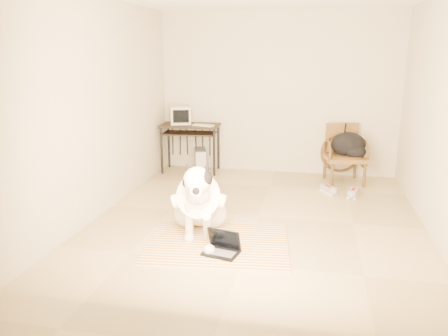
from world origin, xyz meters
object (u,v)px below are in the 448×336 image
(computer_desk, at_px, (190,131))
(crt_monitor, at_px, (181,115))
(dog, at_px, (200,202))
(rattan_chair, at_px, (344,154))
(pc_tower, at_px, (200,160))
(backpack, at_px, (350,146))
(laptop, at_px, (222,247))

(computer_desk, height_order, crt_monitor, crt_monitor)
(dog, height_order, computer_desk, dog)
(computer_desk, relative_size, crt_monitor, 2.42)
(computer_desk, relative_size, rattan_chair, 1.12)
(computer_desk, bearing_deg, rattan_chair, -2.09)
(computer_desk, relative_size, pc_tower, 2.22)
(pc_tower, relative_size, backpack, 0.87)
(pc_tower, bearing_deg, backpack, -4.01)
(pc_tower, bearing_deg, rattan_chair, -2.68)
(laptop, distance_m, backpack, 3.29)
(dog, bearing_deg, computer_desk, 108.34)
(laptop, relative_size, backpack, 0.75)
(crt_monitor, bearing_deg, computer_desk, -14.86)
(computer_desk, distance_m, crt_monitor, 0.32)
(computer_desk, bearing_deg, dog, -71.66)
(rattan_chair, bearing_deg, computer_desk, 177.91)
(crt_monitor, xyz_separation_m, rattan_chair, (2.75, -0.14, -0.52))
(rattan_chair, bearing_deg, pc_tower, 177.32)
(backpack, bearing_deg, dog, -126.27)
(dog, relative_size, crt_monitor, 2.95)
(dog, bearing_deg, rattan_chair, 55.46)
(dog, height_order, pc_tower, dog)
(backpack, bearing_deg, crt_monitor, 175.92)
(pc_tower, xyz_separation_m, rattan_chair, (2.41, -0.11, 0.26))
(crt_monitor, relative_size, backpack, 0.79)
(pc_tower, height_order, rattan_chair, rattan_chair)
(computer_desk, xyz_separation_m, backpack, (2.65, -0.16, -0.11))
(crt_monitor, relative_size, rattan_chair, 0.46)
(computer_desk, bearing_deg, laptop, -68.25)
(dog, distance_m, laptop, 0.67)
(crt_monitor, bearing_deg, dog, -68.60)
(pc_tower, relative_size, rattan_chair, 0.50)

